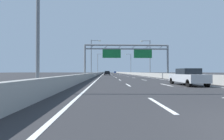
{
  "coord_description": "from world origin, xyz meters",
  "views": [
    {
      "loc": [
        -3.86,
        -2.68,
        1.26
      ],
      "look_at": [
        -1.13,
        71.34,
        1.96
      ],
      "focal_mm": 26.21,
      "sensor_mm": 36.0,
      "label": 1
    }
  ],
  "objects": [
    {
      "name": "lane_dash_left_15",
      "position": [
        -1.8,
        138.5,
        0.01
      ],
      "size": [
        0.16,
        3.0,
        0.01
      ],
      "primitive_type": "cube",
      "color": "white",
      "rests_on": "ground_plane"
    },
    {
      "name": "blue_car",
      "position": [
        3.57,
        131.67,
        0.72
      ],
      "size": [
        1.73,
        4.63,
        1.37
      ],
      "color": "#2347AD",
      "rests_on": "ground_plane"
    },
    {
      "name": "lane_dash_left_4",
      "position": [
        -1.8,
        39.5,
        0.01
      ],
      "size": [
        0.16,
        3.0,
        0.01
      ],
      "primitive_type": "cube",
      "color": "white",
      "rests_on": "ground_plane"
    },
    {
      "name": "lane_dash_right_16",
      "position": [
        1.8,
        147.5,
        0.01
      ],
      "size": [
        0.16,
        3.0,
        0.01
      ],
      "primitive_type": "cube",
      "color": "white",
      "rests_on": "ground_plane"
    },
    {
      "name": "lane_dash_left_6",
      "position": [
        -1.8,
        57.5,
        0.01
      ],
      "size": [
        0.16,
        3.0,
        0.01
      ],
      "primitive_type": "cube",
      "color": "white",
      "rests_on": "ground_plane"
    },
    {
      "name": "lane_dash_right_1",
      "position": [
        1.8,
        12.5,
        0.01
      ],
      "size": [
        0.16,
        3.0,
        0.01
      ],
      "primitive_type": "cube",
      "color": "white",
      "rests_on": "ground_plane"
    },
    {
      "name": "lane_dash_right_11",
      "position": [
        1.8,
        102.5,
        0.01
      ],
      "size": [
        0.16,
        3.0,
        0.01
      ],
      "primitive_type": "cube",
      "color": "white",
      "rests_on": "ground_plane"
    },
    {
      "name": "lane_dash_left_14",
      "position": [
        -1.8,
        129.5,
        0.01
      ],
      "size": [
        0.16,
        3.0,
        0.01
      ],
      "primitive_type": "cube",
      "color": "white",
      "rests_on": "ground_plane"
    },
    {
      "name": "lane_dash_left_1",
      "position": [
        -1.8,
        12.5,
        0.01
      ],
      "size": [
        0.16,
        3.0,
        0.01
      ],
      "primitive_type": "cube",
      "color": "white",
      "rests_on": "ground_plane"
    },
    {
      "name": "lane_dash_left_17",
      "position": [
        -1.8,
        156.5,
        0.01
      ],
      "size": [
        0.16,
        3.0,
        0.01
      ],
      "primitive_type": "cube",
      "color": "white",
      "rests_on": "ground_plane"
    },
    {
      "name": "edge_line_right",
      "position": [
        5.25,
        88.0,
        0.01
      ],
      "size": [
        0.16,
        176.0,
        0.01
      ],
      "primitive_type": "cube",
      "color": "white",
      "rests_on": "ground_plane"
    },
    {
      "name": "lane_dash_right_14",
      "position": [
        1.8,
        129.5,
        0.01
      ],
      "size": [
        0.16,
        3.0,
        0.01
      ],
      "primitive_type": "cube",
      "color": "white",
      "rests_on": "ground_plane"
    },
    {
      "name": "lane_dash_right_3",
      "position": [
        1.8,
        30.5,
        0.01
      ],
      "size": [
        0.16,
        3.0,
        0.01
      ],
      "primitive_type": "cube",
      "color": "white",
      "rests_on": "ground_plane"
    },
    {
      "name": "black_car",
      "position": [
        -3.47,
        53.0,
        0.76
      ],
      "size": [
        1.89,
        4.43,
        1.47
      ],
      "color": "black",
      "rests_on": "ground_plane"
    },
    {
      "name": "lane_dash_right_17",
      "position": [
        1.8,
        156.5,
        0.01
      ],
      "size": [
        0.16,
        3.0,
        0.01
      ],
      "primitive_type": "cube",
      "color": "white",
      "rests_on": "ground_plane"
    },
    {
      "name": "lane_dash_right_8",
      "position": [
        1.8,
        75.5,
        0.01
      ],
      "size": [
        0.16,
        3.0,
        0.01
      ],
      "primitive_type": "cube",
      "color": "white",
      "rests_on": "ground_plane"
    },
    {
      "name": "lane_dash_left_0",
      "position": [
        -1.8,
        3.5,
        0.01
      ],
      "size": [
        0.16,
        3.0,
        0.01
      ],
      "primitive_type": "cube",
      "color": "white",
      "rests_on": "ground_plane"
    },
    {
      "name": "red_car",
      "position": [
        -3.84,
        106.53,
        0.78
      ],
      "size": [
        1.84,
        4.27,
        1.53
      ],
      "color": "red",
      "rests_on": "ground_plane"
    },
    {
      "name": "streetlamp_left_far",
      "position": [
        -7.47,
        72.91,
        5.4
      ],
      "size": [
        2.58,
        0.28,
        9.5
      ],
      "color": "slate",
      "rests_on": "ground_plane"
    },
    {
      "name": "lane_dash_right_2",
      "position": [
        1.8,
        21.5,
        0.01
      ],
      "size": [
        0.16,
        3.0,
        0.01
      ],
      "primitive_type": "cube",
      "color": "white",
      "rests_on": "ground_plane"
    },
    {
      "name": "streetlamp_right_mid",
      "position": [
        7.47,
        39.77,
        5.4
      ],
      "size": [
        2.58,
        0.28,
        9.5
      ],
      "color": "slate",
      "rests_on": "ground_plane"
    },
    {
      "name": "lane_dash_left_9",
      "position": [
        -1.8,
        84.5,
        0.01
      ],
      "size": [
        0.16,
        3.0,
        0.01
      ],
      "primitive_type": "cube",
      "color": "white",
      "rests_on": "ground_plane"
    },
    {
      "name": "lane_dash_right_6",
      "position": [
        1.8,
        57.5,
        0.01
      ],
      "size": [
        0.16,
        3.0,
        0.01
      ],
      "primitive_type": "cube",
      "color": "white",
      "rests_on": "ground_plane"
    },
    {
      "name": "barrier_right",
      "position": [
        6.9,
        110.0,
        0.47
      ],
      "size": [
        0.45,
        220.0,
        0.95
      ],
      "color": "#9E9E99",
      "rests_on": "ground_plane"
    },
    {
      "name": "lane_dash_right_4",
      "position": [
        1.8,
        39.5,
        0.01
      ],
      "size": [
        0.16,
        3.0,
        0.01
      ],
      "primitive_type": "cube",
      "color": "white",
      "rests_on": "ground_plane"
    },
    {
      "name": "streetlamp_right_far",
      "position": [
        7.47,
        72.91,
        5.4
      ],
      "size": [
        2.58,
        0.28,
        9.5
      ],
      "color": "slate",
      "rests_on": "ground_plane"
    },
    {
      "name": "lane_dash_left_8",
      "position": [
        -1.8,
        75.5,
        0.01
      ],
      "size": [
        0.16,
        3.0,
        0.01
      ],
      "primitive_type": "cube",
      "color": "white",
      "rests_on": "ground_plane"
    },
    {
      "name": "lane_dash_right_7",
      "position": [
        1.8,
        66.5,
        0.01
      ],
      "size": [
        0.16,
        3.0,
        0.01
      ],
      "primitive_type": "cube",
      "color": "white",
      "rests_on": "ground_plane"
    },
    {
      "name": "lane_dash_left_12",
      "position": [
        -1.8,
        111.5,
        0.01
      ],
      "size": [
        0.16,
        3.0,
        0.01
      ],
      "primitive_type": "cube",
      "color": "white",
      "rests_on": "ground_plane"
    },
    {
      "name": "lane_dash_right_15",
      "position": [
        1.8,
        138.5,
        0.01
      ],
      "size": [
        0.16,
        3.0,
        0.01
      ],
      "primitive_type": "cube",
      "color": "white",
      "rests_on": "ground_plane"
    },
    {
      "name": "edge_line_left",
      "position": [
        -5.25,
        88.0,
        0.01
      ],
      "size": [
        0.16,
        176.0,
        0.01
      ],
      "primitive_type": "cube",
      "color": "white",
      "rests_on": "ground_plane"
    },
    {
      "name": "lane_dash_left_13",
      "position": [
        -1.8,
        120.5,
        0.01
      ],
      "size": [
        0.16,
        3.0,
        0.01
      ],
      "primitive_type": "cube",
      "color": "white",
      "rests_on": "ground_plane"
    },
    {
      "name": "streetlamp_left_mid",
      "position": [
        -7.47,
        39.77,
        5.4
      ],
      "size": [
        2.58,
        0.28,
        9.5
      ],
      "color": "slate",
      "rests_on": "ground_plane"
    },
    {
      "name": "lane_dash_left_5",
      "position": [
        -1.8,
        48.5,
        0.01
      ],
      "size": [
        0.16,
        3.0,
        0.01
      ],
      "primitive_type": "cube",
      "color": "white",
      "rests_on": "ground_plane"
    },
    {
      "name": "lane_dash_right_10",
      "position": [
        1.8,
        93.5,
        0.01
      ],
      "size": [
        0.16,
        3.0,
        0.01
      ],
      "primitive_type": "cube",
      "color": "white",
      "rests_on": "ground_plane"
    },
    {
      "name": "barrier_left",
      "position": [
        -6.9,
        110.0,
        0.47
      ],
      "size": [
        0.45,
        220.0,
        0.95
      ],
      "color": "#9E9E99",
      "rests_on": "ground_plane"
    },
    {
      "name": "silver_car",
      "position": [
        3.62,
        12.03,
        0.78
      ],
      "size": [
        1.74,
        4.49,
        1.54
      ],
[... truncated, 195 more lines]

